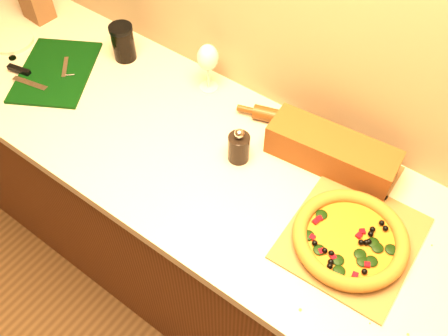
# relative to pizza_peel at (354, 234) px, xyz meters

# --- Properties ---
(cabinet) EXTENTS (2.80, 0.65, 0.86)m
(cabinet) POSITION_rel_pizza_peel_xyz_m (-0.32, -0.01, -0.47)
(cabinet) COLOR #47230F
(cabinet) RESTS_ON ground
(countertop) EXTENTS (2.84, 0.68, 0.04)m
(countertop) POSITION_rel_pizza_peel_xyz_m (-0.32, -0.01, -0.02)
(countertop) COLOR #C1B797
(countertop) RESTS_ON cabinet
(pizza_peel) EXTENTS (0.35, 0.51, 0.01)m
(pizza_peel) POSITION_rel_pizza_peel_xyz_m (0.00, 0.00, 0.00)
(pizza_peel) COLOR brown
(pizza_peel) RESTS_ON countertop
(pizza) EXTENTS (0.31, 0.31, 0.04)m
(pizza) POSITION_rel_pizza_peel_xyz_m (0.00, -0.04, 0.02)
(pizza) COLOR #B37A2C
(pizza) RESTS_ON pizza_peel
(cutting_board) EXTENTS (0.39, 0.43, 0.03)m
(cutting_board) POSITION_rel_pizza_peel_xyz_m (-1.19, -0.04, 0.00)
(cutting_board) COLOR black
(cutting_board) RESTS_ON countertop
(bottle_cap) EXTENTS (0.04, 0.04, 0.01)m
(bottle_cap) POSITION_rel_pizza_peel_xyz_m (-1.37, -0.08, -0.00)
(bottle_cap) COLOR black
(bottle_cap) RESTS_ON countertop
(pepper_grinder) EXTENTS (0.07, 0.07, 0.13)m
(pepper_grinder) POSITION_rel_pizza_peel_xyz_m (-0.42, 0.03, 0.05)
(pepper_grinder) COLOR black
(pepper_grinder) RESTS_ON countertop
(rolling_pin) EXTENTS (0.35, 0.13, 0.05)m
(rolling_pin) POSITION_rel_pizza_peel_xyz_m (-0.37, 0.25, 0.02)
(rolling_pin) COLOR #55290E
(rolling_pin) RESTS_ON countertop
(bread_bag) EXTENTS (0.40, 0.17, 0.11)m
(bread_bag) POSITION_rel_pizza_peel_xyz_m (-0.18, 0.18, 0.05)
(bread_bag) COLOR brown
(bread_bag) RESTS_ON countertop
(wine_glass) EXTENTS (0.07, 0.07, 0.18)m
(wine_glass) POSITION_rel_pizza_peel_xyz_m (-0.69, 0.23, 0.12)
(wine_glass) COLOR silver
(wine_glass) RESTS_ON countertop
(dark_jar) EXTENTS (0.09, 0.09, 0.14)m
(dark_jar) POSITION_rel_pizza_peel_xyz_m (-1.04, 0.18, 0.07)
(dark_jar) COLOR black
(dark_jar) RESTS_ON countertop
(side_plate) EXTENTS (0.20, 0.20, 0.01)m
(side_plate) POSITION_rel_pizza_peel_xyz_m (-1.45, -0.01, 0.00)
(side_plate) COLOR beige
(side_plate) RESTS_ON countertop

